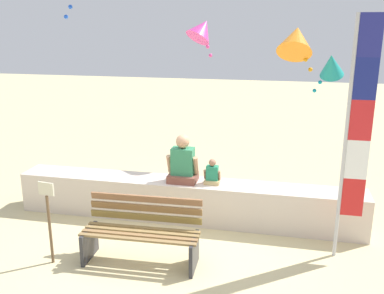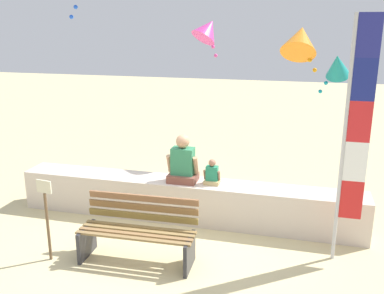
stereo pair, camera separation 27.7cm
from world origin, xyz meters
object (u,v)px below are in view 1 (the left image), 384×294
at_px(park_bench, 142,233).
at_px(flag_banner, 355,130).
at_px(person_child, 212,174).
at_px(person_adult, 183,164).
at_px(sign_post, 49,216).
at_px(kite_orange, 296,40).
at_px(kite_teal, 331,65).
at_px(kite_magenta, 202,30).

bearing_deg(park_bench, flag_banner, 14.40).
height_order(park_bench, person_child, person_child).
bearing_deg(person_adult, flag_banner, -15.59).
height_order(person_child, sign_post, sign_post).
bearing_deg(sign_post, kite_orange, 48.86).
xyz_separation_m(person_adult, kite_orange, (1.72, 1.89, 1.93)).
bearing_deg(flag_banner, sign_post, -165.30).
height_order(park_bench, kite_teal, kite_teal).
distance_m(park_bench, flag_banner, 3.20).
relative_size(park_bench, person_adult, 2.05).
height_order(person_child, kite_teal, kite_teal).
bearing_deg(kite_teal, park_bench, -123.49).
distance_m(park_bench, person_adult, 1.55).
bearing_deg(person_adult, person_child, 0.06).
bearing_deg(sign_post, person_adult, 50.07).
relative_size(kite_orange, sign_post, 0.84).
height_order(kite_orange, sign_post, kite_orange).
xyz_separation_m(park_bench, person_adult, (0.25, 1.41, 0.58)).
bearing_deg(kite_teal, kite_magenta, 173.84).
xyz_separation_m(person_child, kite_teal, (1.97, 2.69, 1.55)).
bearing_deg(kite_magenta, kite_teal, -6.16).
bearing_deg(kite_magenta, park_bench, -89.74).
xyz_separation_m(park_bench, flag_banner, (2.76, 0.71, 1.45)).
relative_size(person_child, kite_teal, 0.47).
relative_size(flag_banner, kite_magenta, 3.62).
xyz_separation_m(kite_teal, kite_magenta, (-2.73, 0.29, 0.69)).
xyz_separation_m(flag_banner, kite_teal, (-0.05, 3.39, 0.53)).
relative_size(park_bench, flag_banner, 0.49).
bearing_deg(flag_banner, kite_orange, 106.96).
bearing_deg(kite_teal, flag_banner, -89.19).
relative_size(park_bench, kite_orange, 1.64).
bearing_deg(person_child, kite_magenta, 104.36).
height_order(person_child, kite_magenta, kite_magenta).
bearing_deg(park_bench, kite_orange, 59.19).
bearing_deg(park_bench, person_child, 62.16).
distance_m(flag_banner, kite_magenta, 4.78).
bearing_deg(person_child, flag_banner, -19.17).
bearing_deg(person_child, kite_teal, 53.81).
distance_m(person_child, kite_teal, 3.68).
xyz_separation_m(person_child, flag_banner, (2.02, -0.70, 1.02)).
xyz_separation_m(person_adult, kite_magenta, (-0.27, 2.99, 2.09)).
bearing_deg(park_bench, kite_magenta, 90.26).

